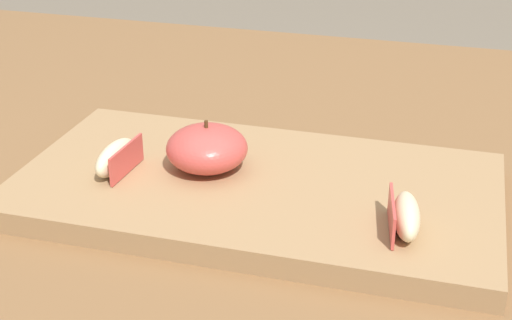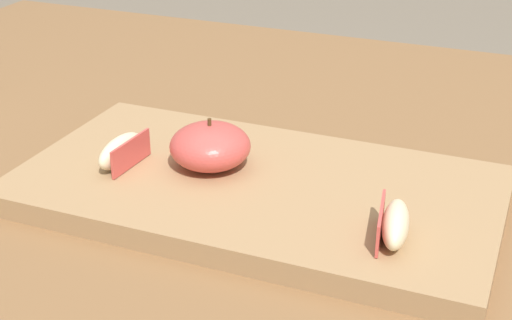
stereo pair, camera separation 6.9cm
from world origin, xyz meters
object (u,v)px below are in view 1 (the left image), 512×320
Objects in this scene: cutting_board at (256,189)px; apple_wedge_left at (405,216)px; apple_half_skin_up at (207,148)px; apple_wedge_front at (116,158)px.

apple_wedge_left is at bearing -21.62° from cutting_board.
apple_half_skin_up reaches higher than apple_wedge_front.
apple_wedge_left is 1.02× the size of apple_wedge_front.
apple_wedge_front is (-0.08, -0.03, -0.01)m from apple_half_skin_up.
apple_wedge_front is at bearing -159.90° from apple_half_skin_up.
apple_wedge_left is 0.28m from apple_wedge_front.
apple_half_skin_up is at bearing 161.33° from apple_wedge_left.
apple_wedge_front is at bearing -171.11° from cutting_board.
apple_half_skin_up reaches higher than apple_wedge_left.
apple_wedge_front is at bearing 172.54° from apple_wedge_left.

